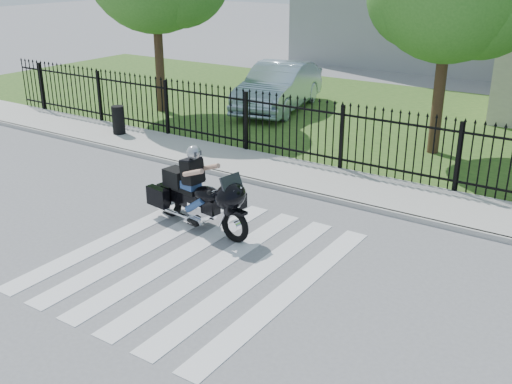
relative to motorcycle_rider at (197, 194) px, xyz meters
The scene contains 9 objects.
ground 1.72m from the motorcycle_rider, 52.00° to the right, with size 120.00×120.00×0.00m, color slate.
crosswalk 1.72m from the motorcycle_rider, 52.00° to the right, with size 5.00×5.50×0.01m, color silver, non-canonical shape.
sidewalk 3.95m from the motorcycle_rider, 75.79° to the left, with size 40.00×2.00×0.12m, color #ADAAA3.
curb 3.01m from the motorcycle_rider, 70.99° to the left, with size 40.00×0.12×0.12m, color #ADAAA3.
grass_strip 10.84m from the motorcycle_rider, 84.93° to the left, with size 40.00×12.00×0.02m, color #2C511B.
iron_fence 4.87m from the motorcycle_rider, 78.68° to the left, with size 26.00×0.04×1.80m.
motorcycle_rider is the anchor object (origin of this frame).
parked_car 10.60m from the motorcycle_rider, 112.47° to the left, with size 1.80×5.17×1.70m, color #9DB5C6.
litter_bin 7.43m from the motorcycle_rider, 148.20° to the left, with size 0.39×0.39×0.88m, color black.
Camera 1 is at (6.43, -7.68, 5.26)m, focal length 42.00 mm.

